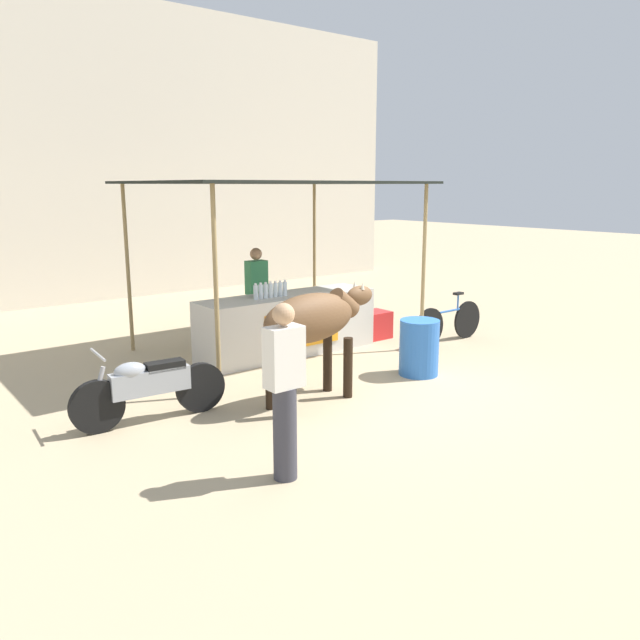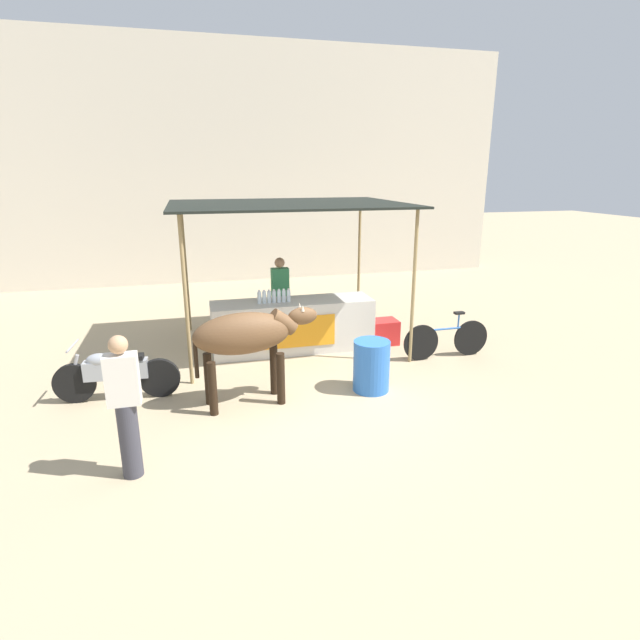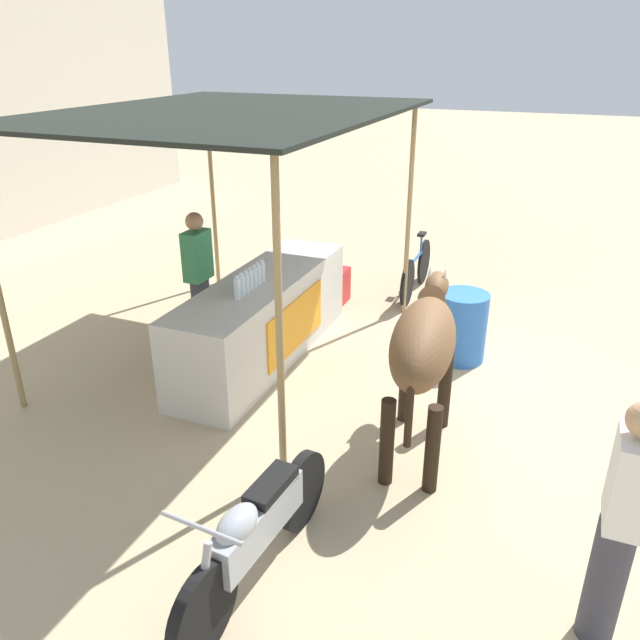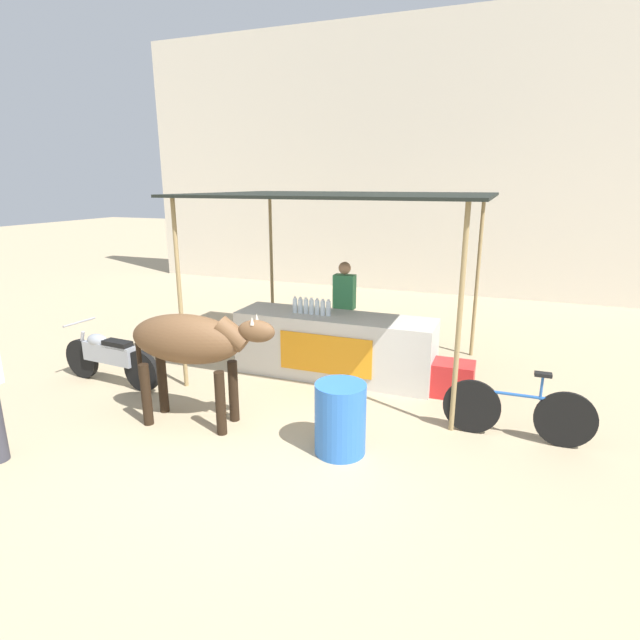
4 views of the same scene
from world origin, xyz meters
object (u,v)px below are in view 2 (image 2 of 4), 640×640
Objects in this scene: cooler_box at (382,332)px; motorcycle_parked at (115,373)px; cow at (247,336)px; stall_counter at (293,325)px; passerby_on_street at (126,406)px; water_barrel at (371,366)px; vendor_behind_counter at (280,297)px; bicycle_leaning at (447,339)px.

cooler_box is 4.92m from motorcycle_parked.
stall_counter is at bearing 62.59° from cow.
cow is 2.11m from passerby_on_street.
water_barrel is (0.80, -2.09, -0.08)m from stall_counter.
water_barrel is 0.43× the size of cow.
motorcycle_parked is (-2.97, -1.46, -0.05)m from stall_counter.
water_barrel is at bearing 23.62° from passerby_on_street.
passerby_on_street reaches higher than cow.
water_barrel is at bearing -72.52° from vendor_behind_counter.
passerby_on_street is (-4.32, -3.47, 0.61)m from cooler_box.
cooler_box is 1.33m from bicycle_leaning.
stall_counter is 2.84m from bicycle_leaning.
vendor_behind_counter is 2.75× the size of cooler_box.
stall_counter is 1.67× the size of motorcycle_parked.
vendor_behind_counter is 2.07× the size of water_barrel.
motorcycle_parked is at bearing -142.38° from vendor_behind_counter.
water_barrel is at bearing -0.66° from cow.
vendor_behind_counter is 3.02m from water_barrel.
cooler_box is 3.54m from cow.
motorcycle_parked is 5.59m from bicycle_leaning.
cooler_box is at bearing -24.64° from vendor_behind_counter.
bicycle_leaning is (3.68, 0.96, -0.68)m from cow.
motorcycle_parked is 1.08× the size of bicycle_leaning.
cooler_box is 2.22m from water_barrel.
water_barrel is 0.48× the size of bicycle_leaning.
bicycle_leaning is (2.70, -1.86, -0.50)m from vendor_behind_counter.
bicycle_leaning is at bearing -50.07° from cooler_box.
cow is 1.02× the size of motorcycle_parked.
stall_counter is 1.82× the size of passerby_on_street.
water_barrel is 1.98m from cow.
stall_counter is 0.84m from vendor_behind_counter.
cow is at bearing 45.09° from passerby_on_street.
stall_counter reaches higher than water_barrel.
bicycle_leaning is at bearing -34.61° from vendor_behind_counter.
motorcycle_parked reaches higher than water_barrel.
passerby_on_street is at bearing -119.75° from vendor_behind_counter.
passerby_on_street is at bearing -141.26° from cooler_box.
vendor_behind_counter is 2.13m from cooler_box.
passerby_on_street is at bearing -78.98° from motorcycle_parked.
stall_counter is 1.82× the size of vendor_behind_counter.
bicycle_leaning is at bearing -23.09° from stall_counter.
cow reaches higher than stall_counter.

